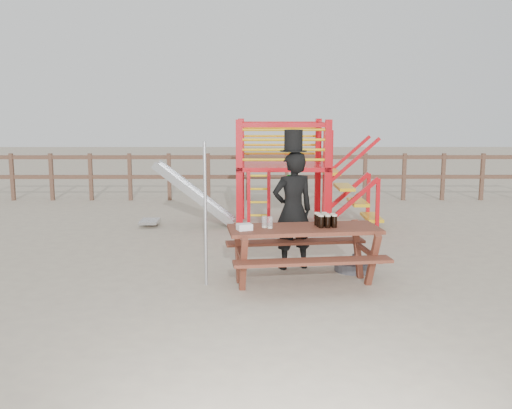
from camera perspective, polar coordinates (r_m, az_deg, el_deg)
name	(u,v)px	position (r m, az deg, el deg)	size (l,w,h in m)	color
ground	(279,278)	(7.79, 2.29, -7.40)	(60.00, 60.00, 0.00)	#B4A68C
back_fence	(267,172)	(14.54, 1.12, 3.31)	(15.09, 0.09, 1.20)	brown
playground_fort	(278,172)	(11.11, 2.17, 3.23)	(4.71, 1.84, 2.10)	red
picnic_table	(304,248)	(7.46, 4.79, -4.38)	(2.10, 1.58, 0.75)	brown
man_with_hat	(293,207)	(8.11, 3.70, -0.28)	(0.71, 0.59, 1.99)	black
metal_pole	(205,215)	(7.31, -5.09, -1.01)	(0.04, 0.04, 1.86)	#B2B2B7
parasol_base	(354,266)	(8.26, 9.80, -6.08)	(0.57, 0.57, 0.24)	#3D3D43
paper_bag	(244,227)	(7.20, -1.16, -2.26)	(0.18, 0.14, 0.08)	white
stout_pints	(325,220)	(7.46, 6.95, -1.56)	(0.28, 0.25, 0.17)	black
empty_glasses	(267,223)	(7.33, 1.13, -1.83)	(0.14, 0.12, 0.15)	silver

